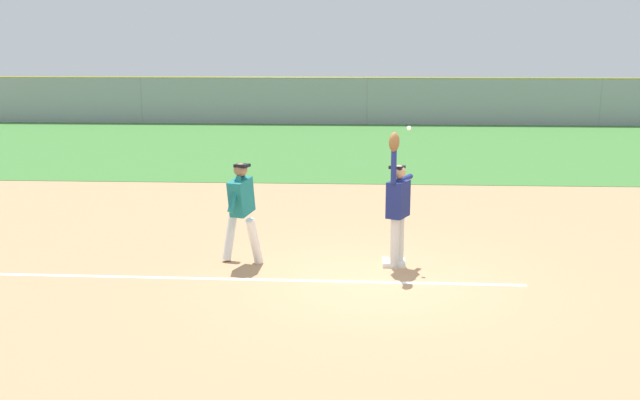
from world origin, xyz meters
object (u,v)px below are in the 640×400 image
(runner, at_px, (241,206))
(parked_car_silver, at_px, (540,106))
(parked_car_blue, at_px, (211,105))
(first_base, at_px, (394,263))
(fielder, at_px, (398,201))
(parked_car_red, at_px, (328,105))
(baseball, at_px, (409,128))
(parked_car_green, at_px, (436,106))

(runner, xyz_separation_m, parked_car_silver, (11.26, 26.01, -0.32))
(parked_car_blue, relative_size, parked_car_silver, 1.02)
(runner, bearing_deg, first_base, 19.99)
(fielder, height_order, parked_car_red, fielder)
(fielder, distance_m, runner, 2.61)
(runner, height_order, parked_car_red, runner)
(first_base, distance_m, fielder, 1.08)
(baseball, bearing_deg, parked_car_green, 83.07)
(runner, bearing_deg, fielder, 18.16)
(fielder, bearing_deg, baseball, -92.01)
(parked_car_blue, distance_m, parked_car_red, 6.22)
(parked_car_green, height_order, parked_car_silver, same)
(fielder, height_order, parked_car_green, fielder)
(runner, relative_size, parked_car_green, 0.37)
(runner, xyz_separation_m, parked_car_blue, (-5.91, 26.05, -0.32))
(fielder, distance_m, parked_car_blue, 27.48)
(baseball, distance_m, parked_car_red, 26.32)
(parked_car_silver, bearing_deg, runner, -112.24)
(parked_car_red, height_order, parked_car_silver, same)
(parked_car_red, distance_m, parked_car_silver, 10.97)
(fielder, distance_m, parked_car_silver, 27.49)
(runner, xyz_separation_m, baseball, (2.79, 0.27, 1.29))
(first_base, xyz_separation_m, fielder, (0.04, -0.08, 1.08))
(parked_car_blue, bearing_deg, baseball, -67.18)
(runner, height_order, baseball, baseball)
(baseball, bearing_deg, parked_car_red, 95.44)
(parked_car_blue, bearing_deg, parked_car_silver, 4.05)
(fielder, xyz_separation_m, parked_car_silver, (8.65, 26.09, -0.45))
(parked_car_red, bearing_deg, fielder, -91.35)
(runner, bearing_deg, parked_car_red, 109.13)
(parked_car_blue, xyz_separation_m, parked_car_red, (6.21, 0.38, 0.00))
(parked_car_green, bearing_deg, parked_car_blue, 172.22)
(first_base, xyz_separation_m, runner, (-2.57, -0.01, 0.96))
(parked_car_blue, bearing_deg, parked_car_green, 2.94)
(first_base, height_order, parked_car_silver, parked_car_silver)
(fielder, xyz_separation_m, parked_car_green, (3.28, 25.87, -0.45))
(parked_car_green, bearing_deg, runner, -109.40)
(fielder, xyz_separation_m, runner, (-2.61, 0.07, -0.12))
(parked_car_blue, bearing_deg, first_base, -67.78)
(runner, relative_size, parked_car_blue, 0.38)
(fielder, bearing_deg, parked_car_silver, -82.92)
(fielder, relative_size, parked_car_red, 0.50)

